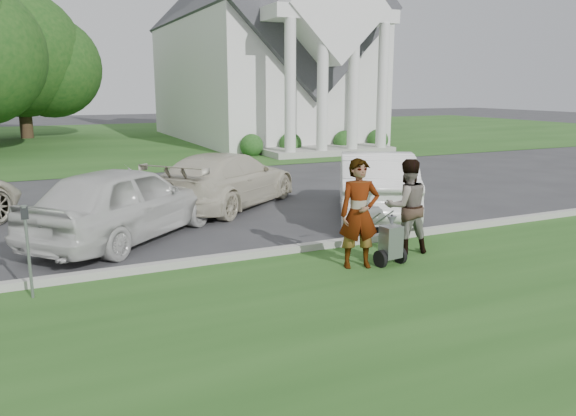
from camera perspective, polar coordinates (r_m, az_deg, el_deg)
ground at (r=10.17m, az=-0.62°, el=-5.73°), size 120.00×120.00×0.00m
grass_strip at (r=7.71m, az=8.76°, el=-11.86°), size 80.00×7.00×0.01m
church_lawn at (r=36.18m, az=-18.55°, el=6.60°), size 80.00×30.00×0.01m
curb at (r=10.63m, az=-1.84°, el=-4.51°), size 80.00×0.18×0.15m
church at (r=34.59m, az=-2.83°, el=16.83°), size 9.19×19.00×24.10m
tree_back at (r=38.85m, az=-25.59°, el=13.38°), size 9.61×7.60×8.89m
striping_cart at (r=10.15m, az=10.35°, el=-3.49°), size 0.56×1.09×0.98m
person_left at (r=9.81m, az=7.24°, el=-0.67°), size 0.80×0.64×1.92m
person_right at (r=10.87m, az=11.94°, el=0.10°), size 0.99×0.83×1.80m
parking_meter_near at (r=9.15m, az=-24.97°, el=-3.03°), size 0.10×0.09×1.44m
car_b at (r=12.08m, az=-16.29°, el=0.57°), size 4.73×4.54×1.60m
car_c at (r=14.97m, az=-6.23°, el=2.89°), size 5.14×4.82×1.46m
car_d at (r=14.07m, az=8.83°, el=2.51°), size 3.85×5.06×1.60m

